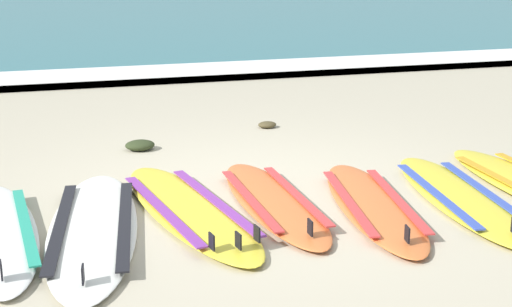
# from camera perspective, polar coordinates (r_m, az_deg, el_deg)

# --- Properties ---
(ground_plane) EXTENTS (80.00, 80.00, 0.00)m
(ground_plane) POSITION_cam_1_polar(r_m,az_deg,el_deg) (6.41, -0.07, -3.11)
(ground_plane) COLOR #B7AD93
(wave_foam_strip) EXTENTS (80.00, 1.10, 0.11)m
(wave_foam_strip) POSITION_cam_1_polar(r_m,az_deg,el_deg) (11.72, -7.62, 5.78)
(wave_foam_strip) COLOR white
(wave_foam_strip) RESTS_ON ground
(surfboard_2) EXTENTS (0.97, 2.60, 0.18)m
(surfboard_2) POSITION_cam_1_polar(r_m,az_deg,el_deg) (5.75, -11.90, -5.40)
(surfboard_2) COLOR silver
(surfboard_2) RESTS_ON ground
(surfboard_3) EXTENTS (0.99, 2.48, 0.18)m
(surfboard_3) POSITION_cam_1_polar(r_m,az_deg,el_deg) (6.02, -4.96, -4.11)
(surfboard_3) COLOR yellow
(surfboard_3) RESTS_ON ground
(surfboard_4) EXTENTS (0.56, 2.14, 0.18)m
(surfboard_4) POSITION_cam_1_polar(r_m,az_deg,el_deg) (6.17, 1.28, -3.53)
(surfboard_4) COLOR orange
(surfboard_4) RESTS_ON ground
(surfboard_5) EXTENTS (0.86, 2.23, 0.18)m
(surfboard_5) POSITION_cam_1_polar(r_m,az_deg,el_deg) (6.16, 8.59, -3.74)
(surfboard_5) COLOR orange
(surfboard_5) RESTS_ON ground
(surfboard_6) EXTENTS (0.82, 2.34, 0.18)m
(surfboard_6) POSITION_cam_1_polar(r_m,az_deg,el_deg) (6.49, 14.80, -3.10)
(surfboard_6) COLOR yellow
(surfboard_6) RESTS_ON ground
(seaweed_clump_mid_sand) EXTENTS (0.29, 0.24, 0.10)m
(seaweed_clump_mid_sand) POSITION_cam_1_polar(r_m,az_deg,el_deg) (7.81, -8.54, 0.61)
(seaweed_clump_mid_sand) COLOR #2D381E
(seaweed_clump_mid_sand) RESTS_ON ground
(seaweed_clump_by_the_boards) EXTENTS (0.20, 0.16, 0.07)m
(seaweed_clump_by_the_boards) POSITION_cam_1_polar(r_m,az_deg,el_deg) (8.63, 0.83, 2.14)
(seaweed_clump_by_the_boards) COLOR #4C4228
(seaweed_clump_by_the_boards) RESTS_ON ground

